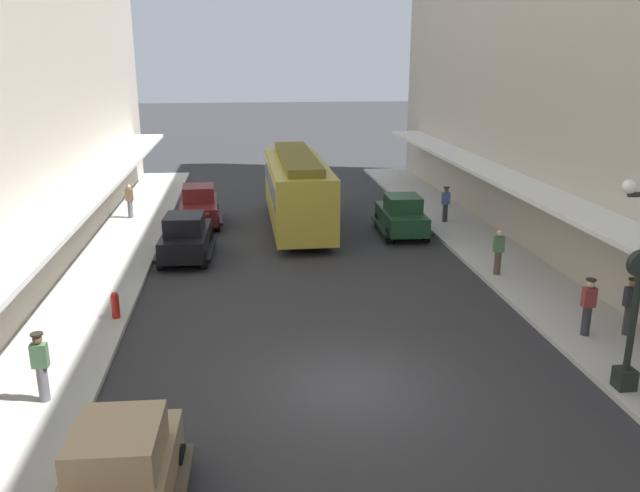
% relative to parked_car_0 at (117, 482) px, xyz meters
% --- Properties ---
extents(ground_plane, '(200.00, 200.00, 0.00)m').
position_rel_parked_car_0_xyz_m(ground_plane, '(4.66, 4.43, -0.94)').
color(ground_plane, '#2D2D30').
extents(sidewalk_left, '(3.00, 60.00, 0.15)m').
position_rel_parked_car_0_xyz_m(sidewalk_left, '(-2.84, 4.43, -0.87)').
color(sidewalk_left, '#B7B5AD').
rests_on(sidewalk_left, ground).
extents(sidewalk_right, '(3.00, 60.00, 0.15)m').
position_rel_parked_car_0_xyz_m(sidewalk_right, '(12.16, 4.43, -0.87)').
color(sidewalk_right, '#B7B5AD').
rests_on(sidewalk_right, ground).
extents(parked_car_0, '(2.26, 4.30, 1.84)m').
position_rel_parked_car_0_xyz_m(parked_car_0, '(0.00, 0.00, 0.00)').
color(parked_car_0, '#997F5B').
rests_on(parked_car_0, ground).
extents(parked_car_1, '(2.30, 4.31, 1.84)m').
position_rel_parked_car_0_xyz_m(parked_car_1, '(0.14, 20.73, 0.00)').
color(parked_car_1, '#591919').
rests_on(parked_car_1, ground).
extents(parked_car_2, '(2.29, 4.31, 1.84)m').
position_rel_parked_car_0_xyz_m(parked_car_2, '(-0.06, 15.33, 0.00)').
color(parked_car_2, black).
rests_on(parked_car_2, ground).
extents(parked_car_3, '(2.24, 4.30, 1.84)m').
position_rel_parked_car_0_xyz_m(parked_car_3, '(9.22, 17.80, 0.00)').
color(parked_car_3, '#193D23').
rests_on(parked_car_3, ground).
extents(streetcar, '(2.57, 9.61, 3.46)m').
position_rel_parked_car_0_xyz_m(streetcar, '(4.72, 19.60, 0.96)').
color(streetcar, gold).
rests_on(streetcar, ground).
extents(lamp_post_with_clock, '(1.42, 0.44, 5.16)m').
position_rel_parked_car_0_xyz_m(lamp_post_with_clock, '(11.06, 3.28, 2.04)').
color(lamp_post_with_clock, black).
rests_on(lamp_post_with_clock, sidewalk_right).
extents(fire_hydrant, '(0.24, 0.24, 0.82)m').
position_rel_parked_car_0_xyz_m(fire_hydrant, '(-1.69, 9.16, -0.38)').
color(fire_hydrant, '#B21E19').
rests_on(fire_hydrant, sidewalk_left).
extents(pedestrian_0, '(0.36, 0.28, 1.67)m').
position_rel_parked_car_0_xyz_m(pedestrian_0, '(11.73, 19.34, 0.07)').
color(pedestrian_0, '#2D2D33').
rests_on(pedestrian_0, sidewalk_right).
extents(pedestrian_1, '(0.36, 0.28, 1.67)m').
position_rel_parked_car_0_xyz_m(pedestrian_1, '(11.71, 6.27, 0.07)').
color(pedestrian_1, '#2D2D33').
rests_on(pedestrian_1, sidewalk_right).
extents(pedestrian_2, '(0.36, 0.28, 1.67)m').
position_rel_parked_car_0_xyz_m(pedestrian_2, '(-2.43, 4.34, 0.07)').
color(pedestrian_2, slate).
rests_on(pedestrian_2, sidewalk_left).
extents(pedestrian_3, '(0.36, 0.28, 1.67)m').
position_rel_parked_car_0_xyz_m(pedestrian_3, '(12.89, 6.15, 0.07)').
color(pedestrian_3, '#2D2D33').
rests_on(pedestrian_3, sidewalk_right).
extents(pedestrian_4, '(0.36, 0.24, 1.64)m').
position_rel_parked_car_0_xyz_m(pedestrian_4, '(11.25, 11.64, 0.05)').
color(pedestrian_4, '#4C4238').
rests_on(pedestrian_4, sidewalk_right).
extents(pedestrian_5, '(0.36, 0.24, 1.64)m').
position_rel_parked_car_0_xyz_m(pedestrian_5, '(-3.23, 21.93, 0.05)').
color(pedestrian_5, slate).
rests_on(pedestrian_5, sidewalk_left).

